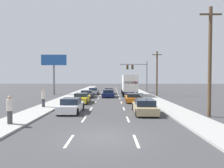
% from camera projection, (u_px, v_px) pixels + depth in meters
% --- Properties ---
extents(ground_plane, '(140.00, 140.00, 0.00)m').
position_uv_depth(ground_plane, '(109.00, 95.00, 35.16)').
color(ground_plane, '#3D3D3F').
extents(sidewalk_right, '(2.64, 80.00, 0.14)m').
position_uv_depth(sidewalk_right, '(149.00, 98.00, 30.18)').
color(sidewalk_right, '#9E9E99').
rests_on(sidewalk_right, ground_plane).
extents(sidewalk_left, '(2.64, 80.00, 0.14)m').
position_uv_depth(sidewalk_left, '(67.00, 98.00, 30.14)').
color(sidewalk_left, '#9E9E99').
rests_on(sidewalk_left, ground_plane).
extents(lane_markings, '(3.54, 62.00, 0.01)m').
position_uv_depth(lane_markings, '(109.00, 95.00, 34.56)').
color(lane_markings, silver).
rests_on(lane_markings, ground_plane).
extents(car_silver, '(1.83, 4.08, 1.26)m').
position_uv_depth(car_silver, '(93.00, 91.00, 37.16)').
color(car_silver, '#B7BABF').
rests_on(car_silver, ground_plane).
extents(car_gray, '(2.02, 4.11, 1.17)m').
position_uv_depth(car_gray, '(86.00, 94.00, 31.09)').
color(car_gray, slate).
rests_on(car_gray, ground_plane).
extents(car_yellow, '(1.91, 4.12, 1.26)m').
position_uv_depth(car_yellow, '(81.00, 98.00, 24.17)').
color(car_yellow, yellow).
rests_on(car_yellow, ground_plane).
extents(car_white, '(1.94, 4.04, 1.32)m').
position_uv_depth(car_white, '(71.00, 106.00, 17.53)').
color(car_white, white).
rests_on(car_white, ground_plane).
extents(car_maroon, '(2.03, 4.12, 1.16)m').
position_uv_depth(car_maroon, '(108.00, 91.00, 38.11)').
color(car_maroon, maroon).
rests_on(car_maroon, ground_plane).
extents(car_navy, '(2.03, 4.35, 1.23)m').
position_uv_depth(car_navy, '(108.00, 94.00, 31.68)').
color(car_navy, '#141E4C').
rests_on(car_navy, ground_plane).
extents(box_truck, '(2.72, 8.71, 3.71)m').
position_uv_depth(box_truck, '(129.00, 84.00, 34.09)').
color(box_truck, white).
rests_on(box_truck, ground_plane).
extents(car_orange, '(2.00, 4.68, 1.16)m').
position_uv_depth(car_orange, '(132.00, 98.00, 25.22)').
color(car_orange, orange).
rests_on(car_orange, ground_plane).
extents(car_tan, '(2.04, 4.63, 1.29)m').
position_uv_depth(car_tan, '(144.00, 107.00, 17.07)').
color(car_tan, tan).
rests_on(car_tan, ground_plane).
extents(traffic_signal_mast, '(6.15, 0.69, 6.90)m').
position_uv_depth(traffic_signal_mast, '(135.00, 70.00, 41.99)').
color(traffic_signal_mast, '#595B56').
rests_on(traffic_signal_mast, ground_plane).
extents(utility_pole_near, '(1.80, 0.28, 8.97)m').
position_uv_depth(utility_pole_near, '(209.00, 61.00, 15.44)').
color(utility_pole_near, brown).
rests_on(utility_pole_near, ground_plane).
extents(utility_pole_mid, '(1.80, 0.28, 8.02)m').
position_uv_depth(utility_pole_mid, '(156.00, 73.00, 34.25)').
color(utility_pole_mid, brown).
rests_on(utility_pole_mid, ground_plane).
extents(roadside_billboard, '(4.79, 0.36, 7.62)m').
position_uv_depth(roadside_billboard, '(53.00, 65.00, 35.79)').
color(roadside_billboard, slate).
rests_on(roadside_billboard, ground_plane).
extents(pedestrian_near_corner, '(0.38, 0.38, 1.88)m').
position_uv_depth(pedestrian_near_corner, '(9.00, 110.00, 12.54)').
color(pedestrian_near_corner, '#3F3F42').
rests_on(pedestrian_near_corner, sidewalk_left).
extents(pedestrian_mid_block, '(0.38, 0.38, 1.83)m').
position_uv_depth(pedestrian_mid_block, '(43.00, 98.00, 19.91)').
color(pedestrian_mid_block, '#3F3F42').
rests_on(pedestrian_mid_block, sidewalk_left).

